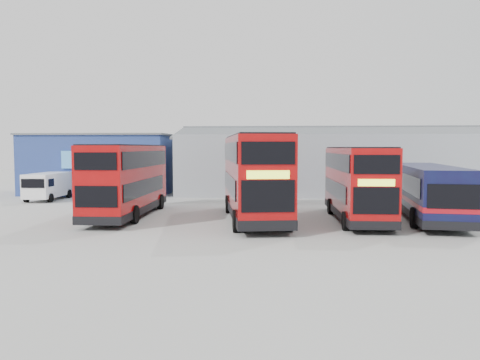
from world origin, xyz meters
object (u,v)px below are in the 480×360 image
double_decker_left (127,181)px  single_decker_blue (428,193)px  double_decker_right (356,184)px  panel_van (48,185)px  office_block (104,163)px  maintenance_shed (353,163)px  double_decker_centre (254,178)px

double_decker_left → single_decker_blue: double_decker_left is taller
double_decker_right → panel_van: double_decker_right is taller
office_block → maintenance_shed: (22.00, 2.01, 0.02)m
double_decker_left → panel_van: bearing=-43.0°
maintenance_shed → panel_van: maintenance_shed is taller
office_block → single_decker_blue: (23.42, -13.97, -1.11)m
double_decker_centre → double_decker_left: bearing=166.2°
maintenance_shed → double_decker_left: (-15.45, -16.16, -0.55)m
double_decker_right → maintenance_shed: bearing=80.7°
maintenance_shed → double_decker_right: bearing=-98.8°
double_decker_centre → office_block: bearing=124.3°
office_block → double_decker_centre: size_ratio=1.10×
double_decker_centre → double_decker_right: double_decker_centre is taller
office_block → double_decker_right: size_ratio=1.29×
double_decker_centre → double_decker_right: bearing=-6.9°
panel_van → maintenance_shed: bearing=18.0°
office_block → double_decker_centre: office_block is taller
office_block → double_decker_right: 24.31m
double_decker_left → double_decker_right: 12.88m
maintenance_shed → double_decker_right: size_ratio=3.21×
office_block → single_decker_blue: office_block is taller
panel_van → double_decker_centre: bearing=-29.1°
maintenance_shed → double_decker_centre: maintenance_shed is taller
double_decker_right → panel_van: bearing=158.3°
double_decker_right → panel_van: size_ratio=2.02×
maintenance_shed → panel_van: 25.51m
maintenance_shed → double_decker_centre: bearing=-115.9°
office_block → double_decker_right: bearing=-36.9°
double_decker_left → double_decker_centre: double_decker_centre is taller
maintenance_shed → double_decker_right: 16.82m
maintenance_shed → single_decker_blue: (1.42, -15.98, -1.13)m
single_decker_blue → double_decker_centre: bearing=11.8°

